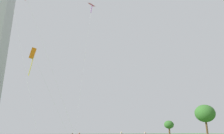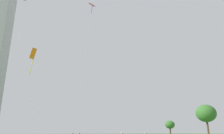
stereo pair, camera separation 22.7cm
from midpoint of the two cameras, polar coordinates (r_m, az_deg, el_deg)
kite_flying_1 at (r=45.49m, az=-5.71°, el=15.92°), size 2.62×3.14×27.50m
kite_flying_2 at (r=39.54m, az=-20.76°, el=3.36°), size 9.66×7.44×15.99m
park_tree_0 at (r=56.47m, az=23.68°, el=-11.41°), size 4.70×4.70×8.06m
park_tree_1 at (r=54.09m, az=14.99°, el=-14.86°), size 2.29×2.29×4.35m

